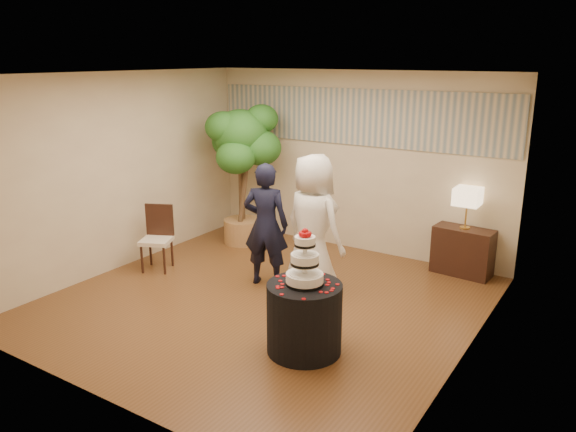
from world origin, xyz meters
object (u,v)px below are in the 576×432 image
Objects in this scene: console at (463,251)px; bride at (313,225)px; wedding_cake at (305,257)px; ficus_tree at (241,174)px; table_lamp at (467,208)px; cake_table at (304,318)px; side_chair at (156,239)px; groom at (266,225)px.

bride is at bearing -126.64° from console.
ficus_tree reaches higher than wedding_cake.
ficus_tree is at bearing -16.08° from bride.
console is at bearing 0.00° from table_lamp.
side_chair is (-3.00, 0.86, 0.09)m from cake_table.
console is 4.37m from side_chair.
cake_table is at bearing 130.60° from bride.
ficus_tree reaches higher than console.
console is (1.47, 1.69, -0.58)m from bride.
cake_table is (0.70, -1.38, -0.54)m from bride.
table_lamp reaches higher than cake_table.
table_lamp is 0.62× the size of side_chair.
table_lamp reaches higher than console.
console is at bearing -159.43° from groom.
side_chair is (-3.00, 0.86, -0.59)m from wedding_cake.
wedding_cake is at bearing 130.60° from bride.
bride reaches higher than cake_table.
bride is 2.35× the size of cake_table.
cake_table is at bearing 0.00° from wedding_cake.
bride is 1.64m from cake_table.
table_lamp is (1.47, 1.69, 0.05)m from bride.
wedding_cake is at bearing 0.00° from cake_table.
ficus_tree is at bearing 137.09° from wedding_cake.
ficus_tree is 1.82m from side_chair.
groom is 1.72m from side_chair.
table_lamp is at bearing -117.63° from bride.
groom reaches higher than wedding_cake.
groom is at bearing 136.85° from cake_table.
console is 1.41× the size of table_lamp.
side_chair is at bearing -3.98° from groom.
cake_table is 3.21m from table_lamp.
cake_table is at bearing 117.93° from groom.
side_chair is at bearing -100.24° from ficus_tree.
bride is 1.96× the size of side_chair.
groom reaches higher than table_lamp.
ficus_tree reaches higher than table_lamp.
cake_table is at bearing -104.10° from table_lamp.
ficus_tree is (-1.33, 1.22, 0.32)m from groom.
wedding_cake is at bearing -104.10° from table_lamp.
cake_table reaches higher than console.
table_lamp is (0.77, 3.06, 0.59)m from cake_table.
wedding_cake is at bearing -42.91° from ficus_tree.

